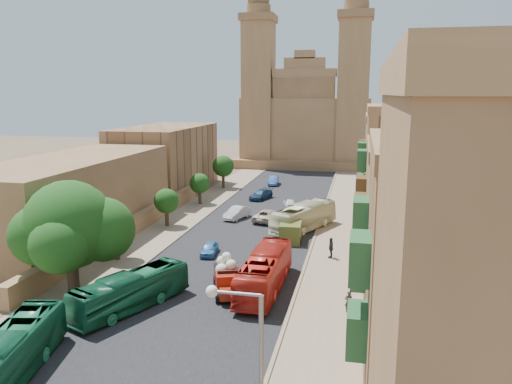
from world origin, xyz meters
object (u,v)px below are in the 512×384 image
at_px(pedestrian_a, 349,302).
at_px(car_white_a, 237,213).
at_px(street_tree_a, 116,226).
at_px(car_blue_a, 209,249).
at_px(car_dkblue, 261,195).
at_px(bus_red_east, 265,271).
at_px(church, 307,120).
at_px(ficus_tree, 70,228).
at_px(car_white_b, 290,203).
at_px(red_truck, 227,276).
at_px(street_tree_b, 166,201).
at_px(street_tree_c, 200,184).
at_px(car_cream, 269,215).
at_px(bus_green_south, 8,357).
at_px(street_tree_d, 223,166).
at_px(pedestrian_c, 331,248).
at_px(car_blue_b, 273,181).
at_px(olive_pickup, 291,231).
at_px(streetlamp, 248,367).
at_px(bus_cream_east, 304,217).
at_px(bus_green_north, 131,291).

bearing_deg(pedestrian_a, car_white_a, -76.93).
height_order(street_tree_a, car_blue_a, street_tree_a).
bearing_deg(car_dkblue, bus_red_east, -59.84).
bearing_deg(church, pedestrian_a, -81.51).
bearing_deg(ficus_tree, car_white_b, 70.02).
height_order(red_truck, car_blue_a, red_truck).
xyz_separation_m(street_tree_a, bus_red_east, (14.56, -4.30, -1.69)).
relative_size(street_tree_b, car_blue_a, 1.27).
height_order(ficus_tree, street_tree_c, ficus_tree).
bearing_deg(car_white_b, car_cream, 63.01).
bearing_deg(street_tree_a, car_dkblue, 75.07).
relative_size(ficus_tree, bus_green_south, 0.88).
xyz_separation_m(street_tree_d, pedestrian_c, (19.07, -31.56, -2.55)).
xyz_separation_m(car_blue_a, car_blue_b, (-0.43, 37.42, 0.12)).
distance_m(street_tree_d, bus_green_south, 55.47).
distance_m(olive_pickup, car_dkblue, 20.40).
xyz_separation_m(church, street_tree_a, (-10.00, -66.61, -6.34)).
distance_m(ficus_tree, pedestrian_a, 20.91).
height_order(red_truck, bus_green_south, red_truck).
bearing_deg(car_white_b, street_tree_a, 46.07).
bearing_deg(car_blue_b, ficus_tree, -103.13).
relative_size(car_cream, car_white_b, 1.55).
distance_m(street_tree_a, olive_pickup, 17.63).
distance_m(church, car_blue_b, 27.71).
xyz_separation_m(red_truck, pedestrian_c, (7.21, 9.82, -0.33)).
height_order(street_tree_b, streetlamp, streetlamp).
bearing_deg(car_blue_b, street_tree_d, -153.98).
height_order(red_truck, car_dkblue, red_truck).
bearing_deg(street_tree_a, car_cream, 56.43).
relative_size(bus_green_south, car_cream, 1.91).
bearing_deg(pedestrian_c, street_tree_c, -150.84).
distance_m(car_cream, car_blue_b, 24.17).
bearing_deg(church, street_tree_d, -108.09).
bearing_deg(car_white_a, ficus_tree, -88.62).
relative_size(ficus_tree, street_tree_d, 1.66).
distance_m(bus_green_south, pedestrian_c, 28.29).
xyz_separation_m(street_tree_a, car_white_a, (7.00, 16.95, -2.46)).
height_order(ficus_tree, car_blue_a, ficus_tree).
xyz_separation_m(car_dkblue, car_blue_b, (-0.25, 11.79, 0.04)).
bearing_deg(bus_cream_east, pedestrian_c, 135.37).
height_order(car_blue_a, car_blue_b, car_blue_b).
distance_m(street_tree_d, pedestrian_a, 48.00).
xyz_separation_m(bus_green_north, bus_red_east, (8.56, 5.34, 0.17)).
height_order(olive_pickup, car_white_a, olive_pickup).
height_order(street_tree_d, olive_pickup, street_tree_d).
bearing_deg(streetlamp, bus_red_east, 99.13).
bearing_deg(streetlamp, street_tree_d, 106.46).
bearing_deg(street_tree_a, church, 81.46).
bearing_deg(red_truck, streetlamp, -72.53).
bearing_deg(pedestrian_c, bus_green_south, -48.02).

